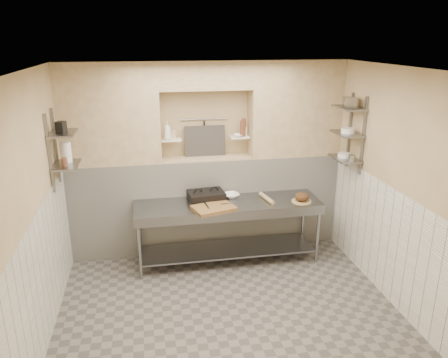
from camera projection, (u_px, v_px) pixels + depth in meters
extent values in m
cube|color=#645F59|center=(228.00, 313.00, 5.23)|extent=(4.00, 3.90, 0.10)
cube|color=silver|center=(229.00, 64.00, 4.32)|extent=(4.00, 3.90, 0.10)
cube|color=tan|center=(31.00, 214.00, 4.42)|extent=(0.10, 3.90, 2.80)
cube|color=tan|center=(400.00, 189.00, 5.13)|extent=(0.10, 3.90, 2.80)
cube|color=tan|center=(204.00, 154.00, 6.64)|extent=(4.00, 0.10, 2.80)
cube|color=tan|center=(286.00, 306.00, 2.90)|extent=(4.00, 0.10, 2.80)
cube|color=white|center=(207.00, 203.00, 6.63)|extent=(4.00, 0.40, 1.40)
cube|color=tan|center=(206.00, 158.00, 6.41)|extent=(1.30, 0.40, 0.02)
cube|color=tan|center=(110.00, 114.00, 5.96)|extent=(1.35, 0.40, 1.40)
cube|color=tan|center=(295.00, 108.00, 6.42)|extent=(1.35, 0.40, 1.40)
cube|color=tan|center=(205.00, 75.00, 6.03)|extent=(1.30, 0.40, 0.40)
cube|color=white|center=(46.00, 274.00, 4.65)|extent=(0.02, 3.90, 1.40)
cube|color=white|center=(388.00, 243.00, 5.33)|extent=(0.02, 3.90, 1.40)
cube|color=white|center=(171.00, 140.00, 6.23)|extent=(0.28, 0.16, 0.02)
cube|color=white|center=(240.00, 137.00, 6.40)|extent=(0.28, 0.16, 0.02)
cylinder|color=gray|center=(204.00, 119.00, 6.40)|extent=(0.70, 0.02, 0.02)
cylinder|color=black|center=(204.00, 131.00, 6.43)|extent=(0.02, 0.02, 0.30)
cube|color=#383330|center=(205.00, 141.00, 6.43)|extent=(0.60, 0.08, 0.45)
cube|color=slate|center=(56.00, 146.00, 5.48)|extent=(0.03, 0.03, 0.95)
cube|color=slate|center=(50.00, 154.00, 5.10)|extent=(0.03, 0.03, 0.95)
cube|color=slate|center=(66.00, 165.00, 5.38)|extent=(0.30, 0.50, 0.02)
cube|color=slate|center=(63.00, 133.00, 5.25)|extent=(0.30, 0.50, 0.03)
cube|color=slate|center=(350.00, 130.00, 6.14)|extent=(0.03, 0.03, 1.05)
cube|color=slate|center=(363.00, 136.00, 5.77)|extent=(0.03, 0.03, 1.05)
cube|color=slate|center=(345.00, 158.00, 6.04)|extent=(0.30, 0.50, 0.02)
cube|color=slate|center=(347.00, 134.00, 5.93)|extent=(0.30, 0.50, 0.02)
cube|color=slate|center=(349.00, 108.00, 5.82)|extent=(0.30, 0.50, 0.03)
cube|color=gray|center=(228.00, 204.00, 6.10)|extent=(2.60, 0.70, 0.04)
cube|color=gray|center=(228.00, 249.00, 6.31)|extent=(2.45, 0.60, 0.03)
cube|color=gray|center=(233.00, 217.00, 5.81)|extent=(2.60, 0.02, 0.12)
cylinder|color=gray|center=(140.00, 250.00, 5.75)|extent=(0.04, 0.04, 0.86)
cylinder|color=gray|center=(140.00, 231.00, 6.29)|extent=(0.04, 0.04, 0.86)
cylinder|color=gray|center=(318.00, 235.00, 6.18)|extent=(0.04, 0.04, 0.86)
cylinder|color=gray|center=(303.00, 219.00, 6.72)|extent=(0.04, 0.04, 0.86)
cube|color=black|center=(206.00, 198.00, 6.14)|extent=(0.53, 0.41, 0.09)
cube|color=black|center=(206.00, 193.00, 6.12)|extent=(0.53, 0.41, 0.04)
cube|color=olive|center=(214.00, 208.00, 5.83)|extent=(0.62, 0.51, 0.05)
cube|color=gray|center=(230.00, 203.00, 5.92)|extent=(0.27, 0.05, 0.01)
cylinder|color=gray|center=(207.00, 205.00, 5.84)|extent=(0.05, 0.25, 0.02)
imported|color=white|center=(231.00, 195.00, 6.28)|extent=(0.28, 0.28, 0.06)
cylinder|color=tan|center=(267.00, 198.00, 6.17)|extent=(0.13, 0.39, 0.06)
cylinder|color=tan|center=(301.00, 201.00, 6.11)|extent=(0.28, 0.28, 0.02)
ellipsoid|color=#4C2D19|center=(302.00, 197.00, 6.09)|extent=(0.20, 0.20, 0.12)
imported|color=white|center=(167.00, 131.00, 6.13)|extent=(0.10, 0.10, 0.26)
cube|color=tan|center=(173.00, 134.00, 6.24)|extent=(0.08, 0.08, 0.12)
imported|color=white|center=(238.00, 135.00, 6.35)|extent=(0.15, 0.15, 0.04)
cylinder|color=brown|center=(242.00, 129.00, 6.35)|extent=(0.06, 0.06, 0.23)
cylinder|color=brown|center=(244.00, 127.00, 6.36)|extent=(0.07, 0.07, 0.26)
cylinder|color=white|center=(244.00, 131.00, 6.41)|extent=(0.08, 0.08, 0.13)
cylinder|color=white|center=(66.00, 152.00, 5.41)|extent=(0.13, 0.13, 0.26)
cylinder|color=brown|center=(64.00, 162.00, 5.25)|extent=(0.07, 0.07, 0.11)
cube|color=black|center=(61.00, 127.00, 5.18)|extent=(0.13, 0.13, 0.14)
cylinder|color=white|center=(344.00, 155.00, 6.04)|extent=(0.18, 0.18, 0.05)
cylinder|color=gray|center=(352.00, 158.00, 5.83)|extent=(0.09, 0.09, 0.09)
cylinder|color=white|center=(348.00, 131.00, 5.90)|extent=(0.18, 0.18, 0.07)
cube|color=gray|center=(350.00, 102.00, 5.79)|extent=(0.22, 0.24, 0.13)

